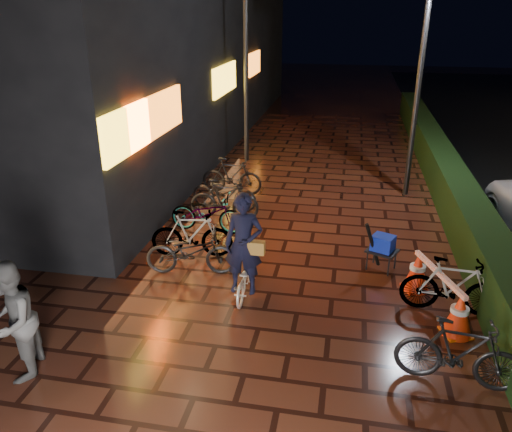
% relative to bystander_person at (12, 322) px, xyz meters
% --- Properties ---
extents(ground, '(80.00, 80.00, 0.00)m').
position_rel_bystander_person_xyz_m(ground, '(3.60, 2.21, -0.87)').
color(ground, '#381911').
rests_on(ground, ground).
extents(hedge, '(0.70, 20.00, 1.00)m').
position_rel_bystander_person_xyz_m(hedge, '(6.90, 10.21, -0.37)').
color(hedge, black).
rests_on(hedge, ground).
extents(bystander_person, '(0.87, 0.99, 1.73)m').
position_rel_bystander_person_xyz_m(bystander_person, '(0.00, 0.00, 0.00)').
color(bystander_person, '#4F4F51').
rests_on(bystander_person, ground).
extents(storefront_block, '(12.09, 22.00, 9.00)m').
position_rel_bystander_person_xyz_m(storefront_block, '(-5.90, 13.71, 3.63)').
color(storefront_block, black).
rests_on(storefront_block, ground).
extents(lamp_post_hedge, '(0.51, 0.15, 5.32)m').
position_rel_bystander_person_xyz_m(lamp_post_hedge, '(5.87, 8.54, 2.06)').
color(lamp_post_hedge, black).
rests_on(lamp_post_hedge, ground).
extents(lamp_post_sf, '(0.53, 0.16, 5.47)m').
position_rel_bystander_person_xyz_m(lamp_post_sf, '(0.91, 10.96, 2.14)').
color(lamp_post_sf, black).
rests_on(lamp_post_sf, ground).
extents(cyclist, '(0.70, 1.35, 1.94)m').
position_rel_bystander_person_xyz_m(cyclist, '(2.62, 2.60, -0.15)').
color(cyclist, white).
rests_on(cyclist, ground).
extents(traffic_barrier, '(1.01, 1.81, 0.74)m').
position_rel_bystander_person_xyz_m(traffic_barrier, '(5.88, 2.76, -0.50)').
color(traffic_barrier, '#FD310D').
rests_on(traffic_barrier, ground).
extents(cart_assembly, '(0.73, 0.63, 1.02)m').
position_rel_bystander_person_xyz_m(cart_assembly, '(5.02, 4.04, -0.34)').
color(cart_assembly, black).
rests_on(cart_assembly, ground).
extents(parked_bikes_storefront, '(2.02, 5.21, 1.00)m').
position_rel_bystander_person_xyz_m(parked_bikes_storefront, '(1.29, 5.37, -0.39)').
color(parked_bikes_storefront, black).
rests_on(parked_bikes_storefront, ground).
extents(parked_bikes_hedge, '(1.91, 2.41, 1.00)m').
position_rel_bystander_person_xyz_m(parked_bikes_hedge, '(6.00, 1.83, -0.37)').
color(parked_bikes_hedge, black).
rests_on(parked_bikes_hedge, ground).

